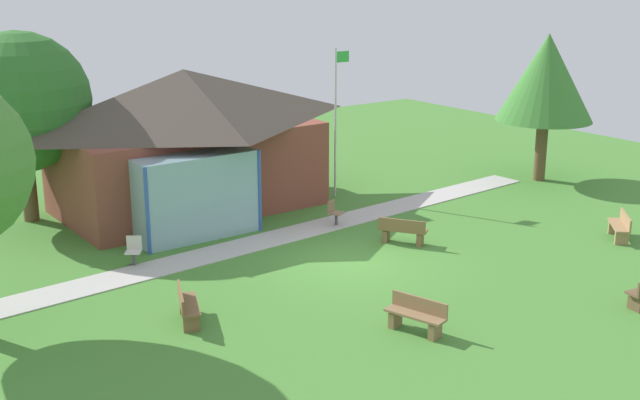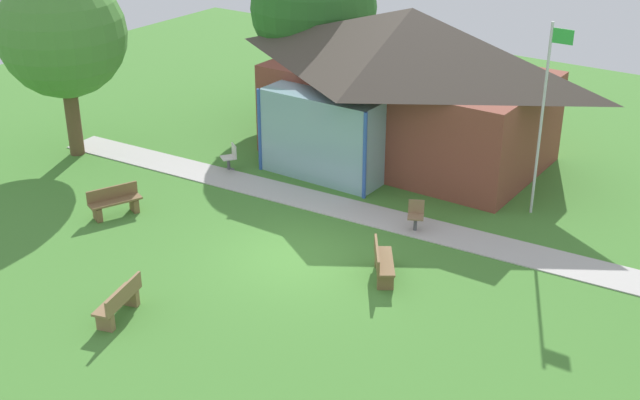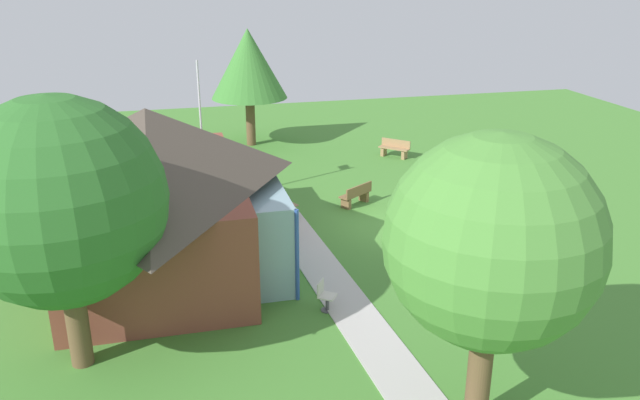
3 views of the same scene
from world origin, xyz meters
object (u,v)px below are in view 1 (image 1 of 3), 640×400
object	(u,v)px
pavilion	(187,138)
flagpole	(336,116)
bench_rear_near_path	(403,232)
bench_front_center	(416,316)
bench_mid_left	(187,307)
tree_east_hedge	(546,78)
patio_chair_west	(134,252)
patio_chair_lawn_spare	(335,213)
bench_lawn_far_right	(620,227)
tree_behind_pavilion_left	(20,102)

from	to	relation	value
pavilion	flagpole	bearing A→B (deg)	-17.92
bench_rear_near_path	bench_front_center	bearing A→B (deg)	-72.89
bench_mid_left	tree_east_hedge	size ratio (longest dim) A/B	0.26
pavilion	patio_chair_west	bearing A→B (deg)	-133.39
patio_chair_west	patio_chair_lawn_spare	bearing A→B (deg)	-149.15
bench_lawn_far_right	bench_mid_left	xyz separation A→B (m)	(-14.06, 2.46, 0.00)
flagpole	tree_east_hedge	xyz separation A→B (m)	(8.12, -2.98, 1.07)
patio_chair_west	bench_mid_left	bearing A→B (deg)	116.84
flagpole	bench_mid_left	xyz separation A→B (m)	(-9.83, -6.95, -2.67)
flagpole	patio_chair_west	distance (m)	9.95
bench_front_center	patio_chair_west	xyz separation A→B (m)	(-3.56, 8.16, 0.01)
bench_rear_near_path	bench_front_center	size ratio (longest dim) A/B	0.95
bench_lawn_far_right	bench_front_center	bearing A→B (deg)	142.08
bench_front_center	tree_behind_pavilion_left	world-z (taller)	tree_behind_pavilion_left
pavilion	tree_behind_pavilion_left	distance (m)	5.59
tree_behind_pavilion_left	bench_front_center	bearing A→B (deg)	-72.24
bench_rear_near_path	patio_chair_west	world-z (taller)	patio_chair_west
pavilion	bench_lawn_far_right	bearing A→B (deg)	-49.46
bench_mid_left	bench_front_center	xyz separation A→B (m)	(4.13, -3.71, 0.00)
flagpole	bench_front_center	xyz separation A→B (m)	(-5.70, -10.66, -2.67)
tree_behind_pavilion_left	patio_chair_lawn_spare	bearing A→B (deg)	-39.35
pavilion	patio_chair_west	distance (m)	6.19
flagpole	bench_rear_near_path	bearing A→B (deg)	-106.53
bench_mid_left	bench_front_center	bearing A→B (deg)	70.61
patio_chair_west	bench_rear_near_path	bearing A→B (deg)	-168.60
patio_chair_west	tree_behind_pavilion_left	xyz separation A→B (m)	(-1.03, 6.19, 3.66)
patio_chair_west	tree_behind_pavilion_left	bearing A→B (deg)	-46.37
pavilion	bench_rear_near_path	world-z (taller)	pavilion
patio_chair_lawn_spare	tree_east_hedge	world-z (taller)	tree_east_hedge
bench_front_center	patio_chair_west	size ratio (longest dim) A/B	1.82
pavilion	patio_chair_lawn_spare	world-z (taller)	pavilion
bench_rear_near_path	bench_lawn_far_right	world-z (taller)	same
bench_mid_left	patio_chair_lawn_spare	size ratio (longest dim) A/B	1.81
patio_chair_lawn_spare	tree_behind_pavilion_left	bearing A→B (deg)	-65.43
bench_mid_left	patio_chair_west	world-z (taller)	patio_chair_west
patio_chair_lawn_spare	patio_chair_west	world-z (taller)	same
pavilion	bench_rear_near_path	distance (m)	8.50
flagpole	bench_mid_left	world-z (taller)	flagpole
pavilion	flagpole	distance (m)	5.57
flagpole	bench_front_center	distance (m)	12.38
pavilion	bench_lawn_far_right	xyz separation A→B (m)	(9.51, -11.12, -2.19)
flagpole	tree_behind_pavilion_left	distance (m)	10.98
tree_east_hedge	tree_behind_pavilion_left	world-z (taller)	tree_behind_pavilion_left
flagpole	bench_rear_near_path	size ratio (longest dim) A/B	3.74
bench_lawn_far_right	bench_rear_near_path	bearing A→B (deg)	102.61
bench_rear_near_path	patio_chair_west	xyz separation A→B (m)	(-7.58, 3.18, 0.01)
pavilion	bench_mid_left	size ratio (longest dim) A/B	6.27
flagpole	bench_rear_near_path	distance (m)	6.49
pavilion	patio_chair_lawn_spare	xyz separation A→B (m)	(3.02, -4.61, -2.18)
flagpole	bench_front_center	bearing A→B (deg)	-118.13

